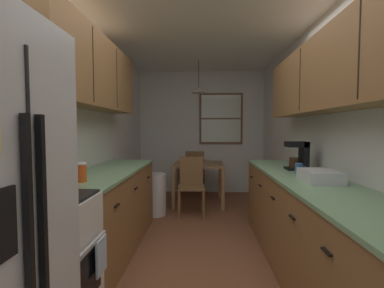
% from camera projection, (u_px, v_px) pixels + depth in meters
% --- Properties ---
extents(ground_plane, '(12.00, 12.00, 0.00)m').
position_uv_depth(ground_plane, '(200.00, 242.00, 3.25)').
color(ground_plane, brown).
extents(wall_left, '(0.10, 9.00, 2.55)m').
position_uv_depth(wall_left, '(86.00, 135.00, 3.24)').
color(wall_left, silver).
rests_on(wall_left, ground).
extents(wall_right, '(0.10, 9.00, 2.55)m').
position_uv_depth(wall_right, '(318.00, 135.00, 3.13)').
color(wall_right, silver).
rests_on(wall_right, ground).
extents(wall_back, '(4.40, 0.10, 2.55)m').
position_uv_depth(wall_back, '(201.00, 132.00, 5.83)').
color(wall_back, silver).
rests_on(wall_back, ground).
extents(ceiling_slab, '(4.40, 9.00, 0.08)m').
position_uv_depth(ceiling_slab, '(200.00, 19.00, 3.11)').
color(ceiling_slab, white).
extents(stove_range, '(0.66, 0.61, 1.10)m').
position_uv_depth(stove_range, '(36.00, 271.00, 1.69)').
color(stove_range, white).
rests_on(stove_range, ground).
extents(microwave_over_range, '(0.39, 0.64, 0.32)m').
position_uv_depth(microwave_over_range, '(10.00, 68.00, 1.62)').
color(microwave_over_range, black).
extents(counter_left, '(0.64, 2.02, 0.90)m').
position_uv_depth(counter_left, '(108.00, 210.00, 3.00)').
color(counter_left, olive).
rests_on(counter_left, ground).
extents(upper_cabinets_left, '(0.33, 2.10, 0.75)m').
position_uv_depth(upper_cabinets_left, '(91.00, 72.00, 2.87)').
color(upper_cabinets_left, olive).
extents(counter_right, '(0.64, 3.39, 0.90)m').
position_uv_depth(counter_right, '(318.00, 236.00, 2.28)').
color(counter_right, olive).
rests_on(counter_right, ground).
extents(upper_cabinets_right, '(0.33, 3.07, 0.65)m').
position_uv_depth(upper_cabinets_right, '(344.00, 68.00, 2.15)').
color(upper_cabinets_right, olive).
extents(dining_table, '(0.87, 0.88, 0.73)m').
position_uv_depth(dining_table, '(199.00, 170.00, 4.91)').
color(dining_table, olive).
rests_on(dining_table, ground).
extents(dining_chair_near, '(0.42, 0.42, 0.90)m').
position_uv_depth(dining_chair_near, '(191.00, 183.00, 4.28)').
color(dining_chair_near, brown).
rests_on(dining_chair_near, ground).
extents(dining_chair_far, '(0.40, 0.40, 0.90)m').
position_uv_depth(dining_chair_far, '(195.00, 170.00, 5.56)').
color(dining_chair_far, brown).
rests_on(dining_chair_far, ground).
extents(pendant_light, '(0.27, 0.27, 0.57)m').
position_uv_depth(pendant_light, '(199.00, 90.00, 4.83)').
color(pendant_light, black).
extents(back_window, '(0.90, 0.05, 1.06)m').
position_uv_depth(back_window, '(221.00, 119.00, 5.72)').
color(back_window, brown).
extents(trash_bin, '(0.32, 0.32, 0.65)m').
position_uv_depth(trash_bin, '(156.00, 194.00, 4.27)').
color(trash_bin, silver).
rests_on(trash_bin, ground).
extents(storage_canister, '(0.11, 0.11, 0.16)m').
position_uv_depth(storage_canister, '(80.00, 172.00, 2.30)').
color(storage_canister, '#D84C19').
rests_on(storage_canister, counter_left).
extents(dish_towel, '(0.02, 0.16, 0.24)m').
position_uv_depth(dish_towel, '(101.00, 256.00, 1.82)').
color(dish_towel, silver).
extents(coffee_maker, '(0.22, 0.18, 0.31)m').
position_uv_depth(coffee_maker, '(299.00, 155.00, 2.98)').
color(coffee_maker, black).
rests_on(coffee_maker, counter_right).
extents(mug_by_coffeemaker, '(0.11, 0.07, 0.11)m').
position_uv_depth(mug_by_coffeemaker, '(299.00, 168.00, 2.71)').
color(mug_by_coffeemaker, '#335999').
rests_on(mug_by_coffeemaker, counter_right).
extents(dish_rack, '(0.28, 0.34, 0.10)m').
position_uv_depth(dish_rack, '(320.00, 176.00, 2.29)').
color(dish_rack, silver).
rests_on(dish_rack, counter_right).
extents(table_serving_bowl, '(0.17, 0.17, 0.06)m').
position_uv_depth(table_serving_bowl, '(195.00, 162.00, 4.91)').
color(table_serving_bowl, '#4C7299').
rests_on(table_serving_bowl, dining_table).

